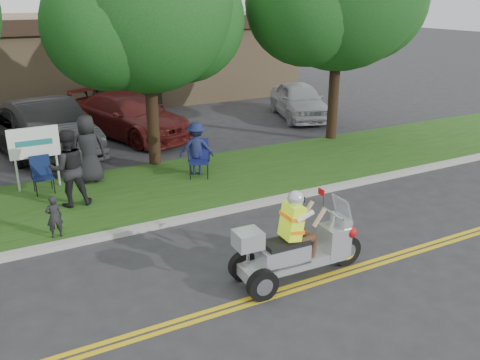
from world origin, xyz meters
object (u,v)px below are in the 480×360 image
parked_car_mid (33,130)px  parked_car_far_right (299,100)px  lawn_chair_a (199,156)px  parked_car_left (49,128)px  parked_car_right (130,116)px  trike_scooter (295,249)px  spectator_adult_mid (69,168)px  lawn_chair_b (42,172)px

parked_car_mid → parked_car_far_right: (10.50, -0.16, 0.03)m
lawn_chair_a → parked_car_mid: bearing=151.2°
parked_car_left → parked_car_mid: (-0.45, 0.56, -0.15)m
parked_car_left → parked_car_right: bearing=6.4°
parked_car_left → trike_scooter: bearing=-84.9°
spectator_adult_mid → parked_car_mid: size_ratio=0.36×
spectator_adult_mid → lawn_chair_a: bearing=-169.0°
spectator_adult_mid → parked_car_left: size_ratio=0.36×
lawn_chair_a → lawn_chair_b: bearing=-165.7°
lawn_chair_a → spectator_adult_mid: spectator_adult_mid is taller
spectator_adult_mid → parked_car_left: 5.08m
parked_car_far_right → lawn_chair_b: bearing=-140.8°
parked_car_mid → parked_car_right: bearing=-10.3°
lawn_chair_a → parked_car_far_right: parked_car_far_right is taller
parked_car_far_right → spectator_adult_mid: bearing=-134.1°
parked_car_left → parked_car_mid: size_ratio=1.02×
parked_car_mid → parked_car_far_right: parked_car_far_right is taller
parked_car_left → parked_car_far_right: bearing=-7.0°
parked_car_mid → parked_car_left: bearing=-66.2°
trike_scooter → parked_car_mid: (-3.09, 10.87, 0.11)m
trike_scooter → lawn_chair_b: bearing=119.9°
parked_car_left → parked_car_right: parked_car_left is taller
parked_car_left → parked_car_far_right: parked_car_left is taller
parked_car_mid → parked_car_right: parked_car_right is taller
lawn_chair_b → spectator_adult_mid: bearing=-70.3°
lawn_chair_b → parked_car_far_right: bearing=20.0°
lawn_chair_a → lawn_chair_b: 4.13m
parked_car_right → lawn_chair_b: bearing=-148.5°
parked_car_right → parked_car_far_right: bearing=-23.0°
parked_car_right → parked_car_far_right: 7.15m
lawn_chair_b → parked_car_mid: 4.37m
parked_car_mid → parked_car_right: (3.37, 0.25, 0.06)m
trike_scooter → spectator_adult_mid: (-2.95, 5.24, 0.43)m
lawn_chair_a → parked_car_right: parked_car_right is taller
spectator_adult_mid → parked_car_far_right: (10.36, 5.47, -0.30)m
lawn_chair_b → parked_car_mid: bearing=84.3°
lawn_chair_b → parked_car_right: size_ratio=0.18×
trike_scooter → spectator_adult_mid: 6.03m
spectator_adult_mid → trike_scooter: bearing=122.5°
lawn_chair_b → parked_car_mid: (0.34, 4.35, 0.08)m
trike_scooter → spectator_adult_mid: spectator_adult_mid is taller
parked_car_far_right → trike_scooter: bearing=-106.7°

